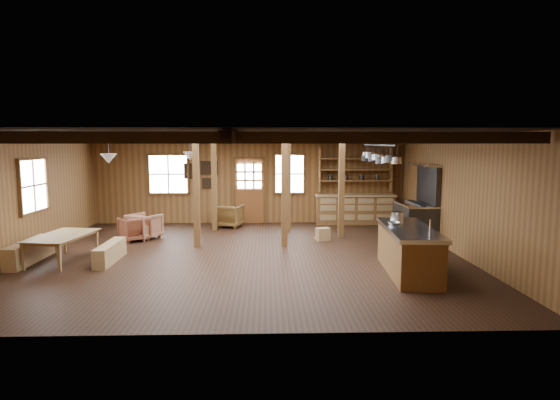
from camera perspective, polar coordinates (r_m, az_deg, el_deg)
name	(u,v)px	position (r m, az deg, el deg)	size (l,w,h in m)	color
room	(243,196)	(10.73, -4.59, 0.53)	(10.04, 9.04, 2.84)	black
ceiling_joists	(242,139)	(10.84, -4.61, 7.38)	(9.80, 8.82, 0.18)	black
timber_posts	(265,187)	(12.78, -1.80, 1.59)	(3.95, 2.35, 2.80)	#4A2B15
back_door	(250,196)	(15.20, -3.74, 0.47)	(1.02, 0.08, 2.15)	brown
window_back_left	(168,174)	(15.46, -13.45, 3.08)	(1.32, 0.06, 1.32)	white
window_back_right	(290,174)	(15.16, 1.17, 3.19)	(1.02, 0.06, 1.32)	white
window_left	(33,186)	(12.47, -27.89, 1.56)	(0.14, 1.24, 1.32)	white
notice_boards	(203,173)	(15.27, -9.39, 3.28)	(1.08, 0.03, 0.90)	silver
back_counter	(355,205)	(15.25, 9.11, -0.64)	(2.55, 0.60, 2.45)	brown
pendant_lamps	(153,157)	(11.98, -15.24, 5.06)	(1.86, 2.36, 0.66)	#2E2E31
pot_rack	(377,157)	(11.30, 11.80, 5.13)	(0.35, 3.00, 0.44)	#2E2E31
kitchen_island	(409,250)	(9.69, 15.40, -5.93)	(1.05, 2.56, 1.20)	brown
step_stool	(323,234)	(12.59, 5.26, -4.18)	(0.38, 0.27, 0.34)	olive
commercial_range	(417,215)	(13.26, 16.36, -1.76)	(0.85, 1.65, 2.04)	#2E2E31
dining_table	(64,248)	(11.34, -24.85, -5.38)	(1.71, 0.96, 0.60)	olive
bench_wall	(29,252)	(11.66, -28.24, -5.57)	(0.32, 1.71, 0.47)	olive
bench_aisle	(110,252)	(11.00, -20.01, -6.03)	(0.28, 1.49, 0.41)	olive
armchair_a	(134,229)	(13.09, -17.35, -3.37)	(0.69, 0.71, 0.64)	brown
armchair_b	(230,216)	(14.61, -6.17, -1.94)	(0.74, 0.76, 0.69)	brown
armchair_c	(144,226)	(13.28, -16.21, -3.07)	(0.74, 0.76, 0.69)	#8F5941
counter_pot	(397,215)	(10.55, 14.09, -1.84)	(0.27, 0.27, 0.16)	silver
bowl	(394,223)	(9.81, 13.71, -2.79)	(0.24, 0.24, 0.06)	silver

